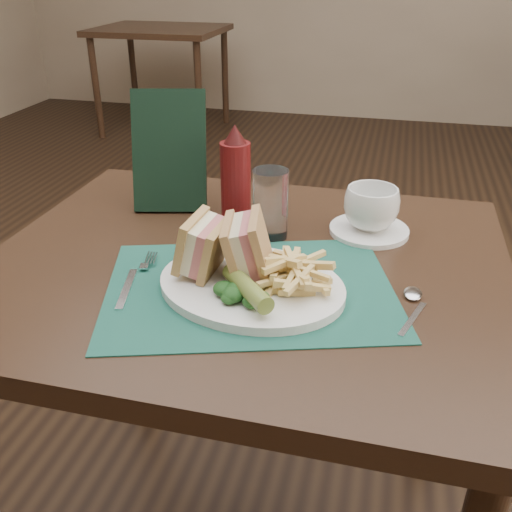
{
  "coord_description": "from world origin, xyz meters",
  "views": [
    {
      "loc": [
        0.23,
        -1.34,
        1.22
      ],
      "look_at": [
        0.04,
        -0.57,
        0.8
      ],
      "focal_mm": 40.0,
      "sensor_mm": 36.0,
      "label": 1
    }
  ],
  "objects_px": {
    "ketchup_bottle": "(236,171)",
    "sandwich_half_a": "(191,243)",
    "placemat": "(250,289)",
    "coffee_cup": "(371,208)",
    "table_bg_left": "(163,80)",
    "plate": "(251,286)",
    "check_presenter": "(169,151)",
    "sandwich_half_b": "(234,246)",
    "drinking_glass": "(270,204)",
    "table_main": "(247,420)",
    "saucer": "(369,230)"
  },
  "relations": [
    {
      "from": "sandwich_half_a",
      "to": "ketchup_bottle",
      "type": "bearing_deg",
      "value": 93.38
    },
    {
      "from": "placemat",
      "to": "saucer",
      "type": "distance_m",
      "value": 0.31
    },
    {
      "from": "placemat",
      "to": "coffee_cup",
      "type": "xyz_separation_m",
      "value": [
        0.17,
        0.26,
        0.05
      ]
    },
    {
      "from": "sandwich_half_a",
      "to": "check_presenter",
      "type": "xyz_separation_m",
      "value": [
        -0.14,
        0.28,
        0.05
      ]
    },
    {
      "from": "plate",
      "to": "sandwich_half_a",
      "type": "height_order",
      "value": "sandwich_half_a"
    },
    {
      "from": "table_main",
      "to": "check_presenter",
      "type": "xyz_separation_m",
      "value": [
        -0.21,
        0.2,
        0.49
      ]
    },
    {
      "from": "placemat",
      "to": "sandwich_half_b",
      "type": "distance_m",
      "value": 0.07
    },
    {
      "from": "plate",
      "to": "check_presenter",
      "type": "bearing_deg",
      "value": 140.53
    },
    {
      "from": "sandwich_half_a",
      "to": "check_presenter",
      "type": "height_order",
      "value": "check_presenter"
    },
    {
      "from": "table_bg_left",
      "to": "plate",
      "type": "relative_size",
      "value": 3.0
    },
    {
      "from": "table_bg_left",
      "to": "plate",
      "type": "bearing_deg",
      "value": -65.22
    },
    {
      "from": "table_main",
      "to": "coffee_cup",
      "type": "xyz_separation_m",
      "value": [
        0.2,
        0.16,
        0.43
      ]
    },
    {
      "from": "ketchup_bottle",
      "to": "sandwich_half_b",
      "type": "bearing_deg",
      "value": -74.68
    },
    {
      "from": "plate",
      "to": "coffee_cup",
      "type": "relative_size",
      "value": 2.92
    },
    {
      "from": "table_bg_left",
      "to": "plate",
      "type": "height_order",
      "value": "plate"
    },
    {
      "from": "sandwich_half_b",
      "to": "ketchup_bottle",
      "type": "height_order",
      "value": "ketchup_bottle"
    },
    {
      "from": "placemat",
      "to": "check_presenter",
      "type": "bearing_deg",
      "value": 129.95
    },
    {
      "from": "table_main",
      "to": "saucer",
      "type": "bearing_deg",
      "value": 38.63
    },
    {
      "from": "drinking_glass",
      "to": "table_main",
      "type": "bearing_deg",
      "value": -102.03
    },
    {
      "from": "table_bg_left",
      "to": "placemat",
      "type": "xyz_separation_m",
      "value": [
        1.55,
        -3.35,
        0.38
      ]
    },
    {
      "from": "coffee_cup",
      "to": "saucer",
      "type": "bearing_deg",
      "value": 0.0
    },
    {
      "from": "table_main",
      "to": "table_bg_left",
      "type": "relative_size",
      "value": 1.0
    },
    {
      "from": "plate",
      "to": "ketchup_bottle",
      "type": "bearing_deg",
      "value": 120.97
    },
    {
      "from": "placemat",
      "to": "drinking_glass",
      "type": "xyz_separation_m",
      "value": [
        -0.01,
        0.2,
        0.06
      ]
    },
    {
      "from": "plate",
      "to": "sandwich_half_b",
      "type": "distance_m",
      "value": 0.07
    },
    {
      "from": "check_presenter",
      "to": "sandwich_half_b",
      "type": "bearing_deg",
      "value": -66.15
    },
    {
      "from": "sandwich_half_b",
      "to": "check_presenter",
      "type": "height_order",
      "value": "check_presenter"
    },
    {
      "from": "table_main",
      "to": "ketchup_bottle",
      "type": "height_order",
      "value": "ketchup_bottle"
    },
    {
      "from": "table_main",
      "to": "sandwich_half_a",
      "type": "relative_size",
      "value": 9.52
    },
    {
      "from": "saucer",
      "to": "coffee_cup",
      "type": "relative_size",
      "value": 1.46
    },
    {
      "from": "table_bg_left",
      "to": "placemat",
      "type": "bearing_deg",
      "value": -65.24
    },
    {
      "from": "sandwich_half_a",
      "to": "drinking_glass",
      "type": "bearing_deg",
      "value": 67.97
    },
    {
      "from": "coffee_cup",
      "to": "plate",
      "type": "bearing_deg",
      "value": -122.34
    },
    {
      "from": "ketchup_bottle",
      "to": "sandwich_half_a",
      "type": "bearing_deg",
      "value": -89.69
    },
    {
      "from": "coffee_cup",
      "to": "check_presenter",
      "type": "distance_m",
      "value": 0.42
    },
    {
      "from": "table_main",
      "to": "sandwich_half_a",
      "type": "height_order",
      "value": "sandwich_half_a"
    },
    {
      "from": "sandwich_half_b",
      "to": "ketchup_bottle",
      "type": "relative_size",
      "value": 0.54
    },
    {
      "from": "table_bg_left",
      "to": "sandwich_half_b",
      "type": "xyz_separation_m",
      "value": [
        1.52,
        -3.34,
        0.44
      ]
    },
    {
      "from": "placemat",
      "to": "drinking_glass",
      "type": "distance_m",
      "value": 0.21
    },
    {
      "from": "sandwich_half_b",
      "to": "table_main",
      "type": "bearing_deg",
      "value": 83.19
    },
    {
      "from": "drinking_glass",
      "to": "ketchup_bottle",
      "type": "xyz_separation_m",
      "value": [
        -0.09,
        0.08,
        0.03
      ]
    },
    {
      "from": "table_main",
      "to": "coffee_cup",
      "type": "bearing_deg",
      "value": 38.63
    },
    {
      "from": "table_main",
      "to": "sandwich_half_a",
      "type": "distance_m",
      "value": 0.45
    },
    {
      "from": "sandwich_half_b",
      "to": "saucer",
      "type": "relative_size",
      "value": 0.67
    },
    {
      "from": "placemat",
      "to": "saucer",
      "type": "relative_size",
      "value": 3.01
    },
    {
      "from": "placemat",
      "to": "sandwich_half_b",
      "type": "bearing_deg",
      "value": 157.3
    },
    {
      "from": "plate",
      "to": "sandwich_half_b",
      "type": "relative_size",
      "value": 2.97
    },
    {
      "from": "plate",
      "to": "table_main",
      "type": "bearing_deg",
      "value": 121.1
    },
    {
      "from": "sandwich_half_b",
      "to": "ketchup_bottle",
      "type": "xyz_separation_m",
      "value": [
        -0.07,
        0.26,
        0.02
      ]
    },
    {
      "from": "table_bg_left",
      "to": "placemat",
      "type": "distance_m",
      "value": 3.71
    }
  ]
}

